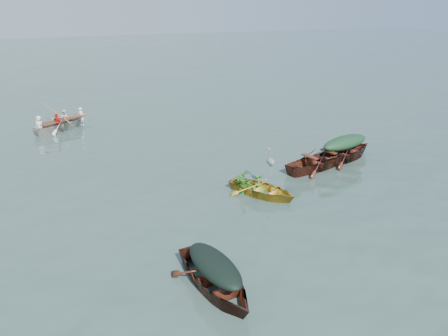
% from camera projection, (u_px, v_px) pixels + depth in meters
% --- Properties ---
extents(ground, '(140.00, 140.00, 0.00)m').
position_uv_depth(ground, '(265.00, 195.00, 14.14)').
color(ground, '#384F48').
rests_on(ground, ground).
extents(yellow_dinghy, '(2.58, 3.19, 0.78)m').
position_uv_depth(yellow_dinghy, '(262.00, 195.00, 14.12)').
color(yellow_dinghy, '#B57923').
rests_on(yellow_dinghy, ground).
extents(dark_covered_boat, '(1.73, 3.72, 0.89)m').
position_uv_depth(dark_covered_boat, '(215.00, 289.00, 9.56)').
color(dark_covered_boat, '#411B0F').
rests_on(dark_covered_boat, ground).
extents(green_tarp_boat, '(4.51, 2.35, 1.00)m').
position_uv_depth(green_tarp_boat, '(343.00, 160.00, 17.20)').
color(green_tarp_boat, '#4D1A11').
rests_on(green_tarp_boat, ground).
extents(open_wooden_boat, '(4.33, 2.18, 0.95)m').
position_uv_depth(open_wooden_boat, '(318.00, 168.00, 16.37)').
color(open_wooden_boat, '#582416').
rests_on(open_wooden_boat, ground).
extents(rowed_boat, '(4.05, 3.32, 0.96)m').
position_uv_depth(rowed_boat, '(62.00, 130.00, 21.24)').
color(rowed_boat, silver).
rests_on(rowed_boat, ground).
extents(dark_tarp_cover, '(0.95, 2.05, 0.40)m').
position_uv_depth(dark_tarp_cover, '(215.00, 264.00, 9.33)').
color(dark_tarp_cover, black).
rests_on(dark_tarp_cover, dark_covered_boat).
extents(green_tarp_cover, '(2.48, 1.30, 0.52)m').
position_uv_depth(green_tarp_cover, '(345.00, 142.00, 16.92)').
color(green_tarp_cover, '#153522').
rests_on(green_tarp_cover, green_tarp_boat).
extents(thwart_benches, '(2.19, 1.21, 0.04)m').
position_uv_depth(thwart_benches, '(319.00, 156.00, 16.19)').
color(thwart_benches, '#451C10').
rests_on(thwart_benches, open_wooden_boat).
extents(heron, '(0.44, 0.49, 0.92)m').
position_uv_depth(heron, '(270.00, 166.00, 14.25)').
color(heron, gray).
rests_on(heron, yellow_dinghy).
extents(dinghy_weeds, '(1.06, 1.13, 0.60)m').
position_uv_depth(dinghy_weeds, '(249.00, 172.00, 14.20)').
color(dinghy_weeds, '#246219').
rests_on(dinghy_weeds, yellow_dinghy).
extents(rowers, '(2.98, 2.53, 0.76)m').
position_uv_depth(rowers, '(60.00, 112.00, 20.93)').
color(rowers, white).
rests_on(rowers, rowed_boat).
extents(oars, '(1.97, 2.48, 0.06)m').
position_uv_depth(oars, '(61.00, 119.00, 21.06)').
color(oars, '#9E633C').
rests_on(oars, rowed_boat).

